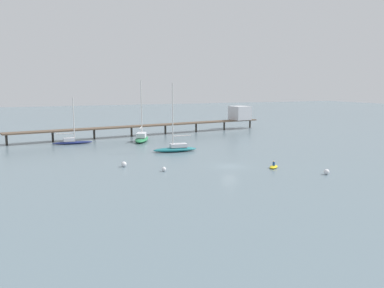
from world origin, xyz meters
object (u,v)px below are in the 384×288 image
(mooring_buoy_near, at_px, (164,169))
(mooring_buoy_mid, at_px, (124,164))
(sailboat_navy, at_px, (72,141))
(dinghy_yellow, at_px, (274,167))
(mooring_buoy_inner, at_px, (327,172))
(sailboat_teal, at_px, (176,148))
(pier, at_px, (203,118))
(sailboat_green, at_px, (142,138))

(mooring_buoy_near, distance_m, mooring_buoy_mid, 7.31)
(sailboat_navy, bearing_deg, mooring_buoy_mid, -80.99)
(dinghy_yellow, bearing_deg, mooring_buoy_inner, -58.17)
(sailboat_teal, bearing_deg, mooring_buoy_near, -116.60)
(sailboat_teal, distance_m, dinghy_yellow, 21.96)
(pier, xyz_separation_m, sailboat_green, (-21.13, -12.61, -2.77))
(sailboat_green, distance_m, mooring_buoy_near, 32.82)
(sailboat_teal, bearing_deg, sailboat_navy, 133.16)
(sailboat_green, relative_size, mooring_buoy_near, 20.30)
(sailboat_teal, height_order, dinghy_yellow, sailboat_teal)
(sailboat_teal, bearing_deg, pier, 56.61)
(sailboat_navy, distance_m, sailboat_teal, 25.06)
(mooring_buoy_inner, bearing_deg, sailboat_teal, 115.27)
(sailboat_green, distance_m, mooring_buoy_inner, 45.97)
(dinghy_yellow, bearing_deg, mooring_buoy_near, 165.16)
(sailboat_green, xyz_separation_m, mooring_buoy_inner, (14.80, -43.52, -0.45))
(pier, height_order, mooring_buoy_inner, pier)
(sailboat_navy, bearing_deg, mooring_buoy_near, -74.93)
(pier, xyz_separation_m, sailboat_navy, (-36.27, -10.73, -2.98))
(pier, xyz_separation_m, dinghy_yellow, (-10.60, -49.25, -3.40))
(pier, distance_m, mooring_buoy_near, 52.52)
(sailboat_green, relative_size, sailboat_navy, 1.35)
(sailboat_navy, bearing_deg, mooring_buoy_inner, -56.59)
(sailboat_navy, bearing_deg, pier, 16.49)
(pier, height_order, mooring_buoy_mid, pier)
(sailboat_teal, relative_size, mooring_buoy_inner, 16.63)
(sailboat_green, xyz_separation_m, sailboat_navy, (-15.14, 1.88, -0.21))
(sailboat_green, height_order, mooring_buoy_near, sailboat_green)
(pier, xyz_separation_m, mooring_buoy_mid, (-31.74, -39.27, -3.19))
(sailboat_teal, xyz_separation_m, dinghy_yellow, (8.53, -20.23, -0.54))
(pier, height_order, sailboat_green, sailboat_green)
(pier, distance_m, mooring_buoy_inner, 56.58)
(dinghy_yellow, xyz_separation_m, mooring_buoy_near, (-16.47, 4.37, 0.12))
(pier, relative_size, sailboat_green, 4.97)
(pier, height_order, sailboat_teal, sailboat_teal)
(sailboat_teal, height_order, mooring_buoy_mid, sailboat_teal)
(pier, relative_size, sailboat_teal, 5.22)
(sailboat_green, distance_m, dinghy_yellow, 38.13)
(sailboat_green, distance_m, mooring_buoy_mid, 28.69)
(pier, distance_m, sailboat_green, 24.76)
(sailboat_green, distance_m, sailboat_navy, 15.25)
(pier, relative_size, mooring_buoy_inner, 86.82)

